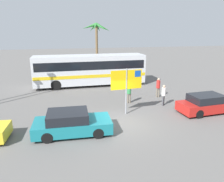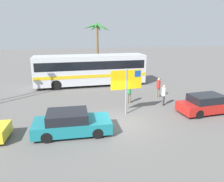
# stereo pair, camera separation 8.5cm
# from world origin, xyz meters

# --- Properties ---
(ground) EXTENTS (120.00, 120.00, 0.00)m
(ground) POSITION_xyz_m (0.00, 0.00, 0.00)
(ground) COLOR #605E5B
(bus_front_coach) EXTENTS (11.38, 2.63, 3.17)m
(bus_front_coach) POSITION_xyz_m (-0.34, 10.30, 1.78)
(bus_front_coach) COLOR silver
(bus_front_coach) RESTS_ON ground
(ferry_sign) EXTENTS (2.20, 0.21, 3.20)m
(ferry_sign) POSITION_xyz_m (0.97, 1.54, 2.33)
(ferry_sign) COLOR gray
(ferry_sign) RESTS_ON ground
(car_teal) EXTENTS (4.36, 2.10, 1.32)m
(car_teal) POSITION_xyz_m (-2.93, -0.60, 0.64)
(car_teal) COLOR #19757F
(car_teal) RESTS_ON ground
(car_red) EXTENTS (4.43, 1.93, 1.32)m
(car_red) POSITION_xyz_m (6.63, 0.47, 0.64)
(car_red) COLOR red
(car_red) RESTS_ON ground
(pedestrian_by_bus) EXTENTS (0.32, 0.32, 1.63)m
(pedestrian_by_bus) POSITION_xyz_m (4.26, 2.57, 0.96)
(pedestrian_by_bus) COLOR #4C4C51
(pedestrian_by_bus) RESTS_ON ground
(pedestrian_near_sign) EXTENTS (0.32, 0.32, 1.62)m
(pedestrian_near_sign) POSITION_xyz_m (1.85, 3.75, 0.95)
(pedestrian_near_sign) COLOR #706656
(pedestrian_near_sign) RESTS_ON ground
(pedestrian_crossing_lot) EXTENTS (0.32, 0.32, 1.70)m
(pedestrian_crossing_lot) POSITION_xyz_m (4.79, 4.66, 1.00)
(pedestrian_crossing_lot) COLOR #706656
(pedestrian_crossing_lot) RESTS_ON ground
(palm_tree_seaside) EXTENTS (3.76, 3.66, 6.61)m
(palm_tree_seaside) POSITION_xyz_m (1.55, 16.89, 5.39)
(palm_tree_seaside) COLOR brown
(palm_tree_seaside) RESTS_ON ground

